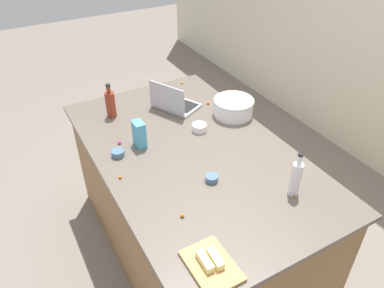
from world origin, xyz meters
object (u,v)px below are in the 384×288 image
Objects in this scene: candy_bag at (139,134)px; mixing_bowl_large at (233,107)px; butter_stick_right at (215,258)px; ramekin_wide at (118,153)px; bottle_vinegar at (296,178)px; bottle_soy at (110,104)px; ramekin_small at (212,178)px; laptop at (174,103)px; butter_stick_left at (205,261)px; cutting_board at (211,266)px; ramekin_medium at (199,128)px.

mixing_bowl_large is at bearing 91.91° from candy_bag.
butter_stick_right reaches higher than ramekin_wide.
bottle_vinegar reaches higher than mixing_bowl_large.
bottle_soy is 0.97m from ramekin_small.
laptop reaches higher than ramekin_wide.
ramekin_wide is (-0.94, -0.10, -0.02)m from butter_stick_right.
mixing_bowl_large is at bearing 93.77° from ramekin_wide.
butter_stick_left is at bearing -101.03° from butter_stick_right.
butter_stick_right is 0.55m from ramekin_small.
ramekin_wide is at bearing -175.50° from cutting_board.
mixing_bowl_large is 0.72m from candy_bag.
bottle_soy is 1.41m from butter_stick_right.
ramekin_small is at bearing -22.49° from ramekin_medium.
butter_stick_left reaches higher than ramekin_wide.
cutting_board is (0.18, -0.62, -0.10)m from bottle_vinegar.
mixing_bowl_large is 0.86m from bottle_soy.
laptop is 5.23× the size of ramekin_small.
bottle_vinegar is (1.23, 0.57, 0.01)m from bottle_soy.
bottle_vinegar is 1.00× the size of cutting_board.
ramekin_wide is 0.18m from candy_bag.
bottle_soy is at bearing 164.82° from ramekin_wide.
mixing_bowl_large is at bearing 100.86° from ramekin_medium.
ramekin_wide reaches higher than ramekin_small.
butter_stick_left is 1.53× the size of ramekin_small.
ramekin_small is at bearing 145.26° from butter_stick_left.
cutting_board is 0.04m from butter_stick_right.
butter_stick_right is 0.98m from candy_bag.
bottle_soy is 0.49m from ramekin_wide.
ramekin_wide is at bearing -86.23° from mixing_bowl_large.
mixing_bowl_large is 2.90× the size of ramekin_medium.
candy_bag is at bearing 175.09° from cutting_board.
cutting_board is 1.07m from ramekin_medium.
cutting_board is (1.29, -0.48, -0.04)m from laptop.
butter_stick_left is 1.00× the size of butter_stick_right.
ramekin_small is (-0.30, -0.32, -0.09)m from bottle_vinegar.
candy_bag reaches higher than ramekin_small.
laptop reaches higher than butter_stick_right.
candy_bag is at bearing -95.01° from ramekin_medium.
laptop is at bearing 121.71° from ramekin_wide.
ramekin_medium is (-0.93, 0.52, -0.01)m from butter_stick_left.
butter_stick_left reaches higher than cutting_board.
butter_stick_right is at bearing -1.14° from bottle_soy.
ramekin_small reaches higher than cutting_board.
cutting_board is at bearing -2.05° from bottle_soy.
ramekin_medium is 1.25× the size of ramekin_wide.
bottle_vinegar reaches higher than bottle_soy.
butter_stick_left is (1.28, -0.50, -0.01)m from laptop.
bottle_soy is at bearing 178.86° from butter_stick_right.
cutting_board is at bearing -27.44° from ramekin_medium.
butter_stick_right is 1.05m from ramekin_medium.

